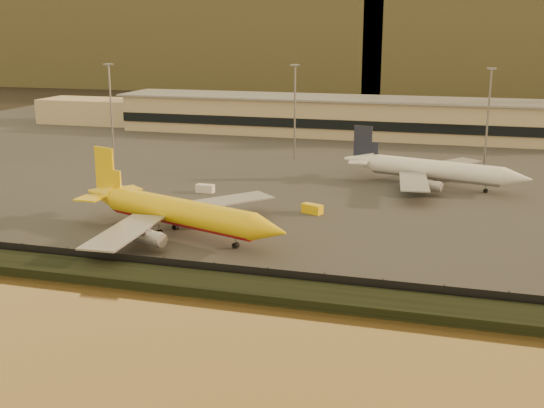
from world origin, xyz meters
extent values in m
plane|color=black|center=(0.00, 0.00, 0.00)|extent=(900.00, 900.00, 0.00)
cube|color=black|center=(0.00, -17.00, 0.70)|extent=(320.00, 7.00, 1.40)
cube|color=#2D2D2D|center=(0.00, 95.00, 0.10)|extent=(320.00, 220.00, 0.20)
cube|color=black|center=(0.00, -13.00, 1.30)|extent=(300.00, 0.05, 2.20)
cube|color=tan|center=(0.00, 125.00, 6.20)|extent=(160.00, 22.00, 12.00)
cube|color=black|center=(0.00, 113.80, 5.20)|extent=(160.00, 0.60, 3.00)
cube|color=gray|center=(0.00, 125.00, 12.50)|extent=(164.00, 24.00, 0.60)
cube|color=tan|center=(-95.00, 129.00, 4.70)|extent=(50.00, 18.00, 9.00)
cylinder|color=slate|center=(-60.00, 70.00, 12.70)|extent=(0.50, 0.50, 25.00)
cube|color=slate|center=(-60.00, 70.00, 25.40)|extent=(2.20, 2.20, 0.40)
cylinder|color=slate|center=(-10.00, 80.00, 12.70)|extent=(0.50, 0.50, 25.00)
cube|color=slate|center=(-10.00, 80.00, 25.40)|extent=(2.20, 2.20, 0.40)
cylinder|color=slate|center=(40.00, 78.00, 12.70)|extent=(0.50, 0.50, 25.00)
cube|color=slate|center=(40.00, 78.00, 25.40)|extent=(2.20, 2.20, 0.40)
cube|color=brown|center=(-140.00, 340.00, 27.50)|extent=(260.00, 160.00, 55.00)
cylinder|color=yellow|center=(-10.86, 4.51, 4.51)|extent=(31.15, 14.67, 4.54)
cylinder|color=#A8090E|center=(-10.86, 4.51, 3.72)|extent=(29.99, 13.43, 3.54)
cone|color=yellow|center=(6.84, -1.69, 4.51)|extent=(7.26, 6.30, 4.54)
cone|color=yellow|center=(-29.39, 11.00, 4.85)|extent=(8.91, 6.88, 4.54)
cube|color=yellow|center=(-28.57, 10.71, 9.84)|extent=(4.65, 1.93, 7.94)
cube|color=yellow|center=(-26.25, 14.71, 5.19)|extent=(6.08, 6.07, 0.27)
cube|color=yellow|center=(-29.25, 6.14, 5.19)|extent=(4.46, 4.41, 0.27)
cube|color=gray|center=(-7.69, 16.21, 3.72)|extent=(17.55, 18.78, 0.27)
cylinder|color=gray|center=(-6.61, 12.71, 2.47)|extent=(5.77, 4.09, 2.50)
cube|color=gray|center=(-15.68, -6.61, 3.72)|extent=(7.03, 19.90, 0.27)
cylinder|color=gray|center=(-12.65, -4.55, 2.47)|extent=(5.77, 4.09, 2.50)
cylinder|color=black|center=(0.46, 0.55, 0.70)|extent=(1.20, 1.08, 1.00)
cylinder|color=slate|center=(0.46, 0.55, 1.22)|extent=(0.17, 0.17, 2.04)
cylinder|color=black|center=(-14.63, 3.67, 0.70)|extent=(1.20, 1.08, 1.00)
cylinder|color=slate|center=(-14.63, 3.67, 1.22)|extent=(0.17, 0.17, 2.04)
cylinder|color=black|center=(-13.28, 7.52, 0.70)|extent=(1.20, 1.08, 1.00)
cylinder|color=slate|center=(-13.28, 7.52, 1.22)|extent=(0.17, 0.17, 2.04)
cylinder|color=white|center=(29.06, 55.31, 4.16)|extent=(30.03, 11.94, 4.17)
cylinder|color=gray|center=(29.06, 55.31, 3.43)|extent=(28.99, 10.84, 3.25)
cone|color=white|center=(46.34, 50.58, 4.16)|extent=(6.73, 5.56, 4.17)
cone|color=white|center=(10.98, 60.26, 4.47)|extent=(8.33, 6.00, 4.17)
cube|color=#1C1F33|center=(11.78, 60.04, 9.05)|extent=(4.51, 1.53, 7.29)
cube|color=white|center=(13.68, 63.84, 4.78)|extent=(5.66, 5.60, 0.25)
cube|color=white|center=(11.48, 55.81, 4.78)|extent=(4.35, 4.15, 0.25)
cube|color=gray|center=(31.28, 66.58, 3.43)|extent=(16.00, 18.45, 0.25)
cylinder|color=gray|center=(32.55, 63.32, 2.28)|extent=(5.43, 3.53, 2.29)
cube|color=gray|center=(25.23, 44.48, 3.43)|extent=(7.97, 19.30, 0.25)
cylinder|color=gray|center=(27.98, 46.64, 2.28)|extent=(5.43, 3.53, 2.29)
cylinder|color=black|center=(40.11, 52.29, 0.66)|extent=(1.08, 0.95, 0.92)
cylinder|color=slate|center=(40.11, 52.29, 1.14)|extent=(0.22, 0.22, 1.87)
cylinder|color=black|center=(25.55, 54.33, 0.66)|extent=(1.08, 0.95, 0.92)
cylinder|color=slate|center=(25.55, 54.33, 1.14)|extent=(0.22, 0.22, 1.87)
cylinder|color=black|center=(26.54, 57.95, 0.66)|extent=(1.08, 0.95, 0.92)
cylinder|color=slate|center=(26.54, 57.95, 1.14)|extent=(0.22, 0.22, 1.87)
cube|color=yellow|center=(7.60, 25.12, 1.11)|extent=(4.41, 3.18, 1.81)
cube|color=white|center=(-18.72, 35.52, 1.08)|extent=(3.95, 1.85, 1.76)
camera|label=1|loc=(35.61, -99.23, 35.00)|focal=45.00mm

